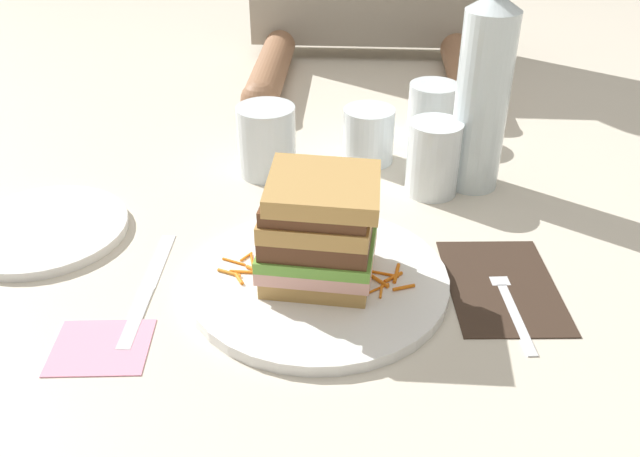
% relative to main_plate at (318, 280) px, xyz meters
% --- Properties ---
extents(ground_plane, '(3.00, 3.00, 0.00)m').
position_rel_main_plate_xyz_m(ground_plane, '(-0.01, 0.02, -0.01)').
color(ground_plane, beige).
extents(main_plate, '(0.28, 0.28, 0.01)m').
position_rel_main_plate_xyz_m(main_plate, '(0.00, 0.00, 0.00)').
color(main_plate, white).
rests_on(main_plate, ground_plane).
extents(sandwich, '(0.12, 0.11, 0.12)m').
position_rel_main_plate_xyz_m(sandwich, '(0.00, -0.00, 0.06)').
color(sandwich, tan).
rests_on(sandwich, main_plate).
extents(carrot_shred_0, '(0.03, 0.01, 0.00)m').
position_rel_main_plate_xyz_m(carrot_shred_0, '(-0.09, -0.00, 0.01)').
color(carrot_shred_0, orange).
rests_on(carrot_shred_0, main_plate).
extents(carrot_shred_1, '(0.02, 0.01, 0.00)m').
position_rel_main_plate_xyz_m(carrot_shred_1, '(-0.07, 0.00, 0.01)').
color(carrot_shred_1, orange).
rests_on(carrot_shred_1, main_plate).
extents(carrot_shred_2, '(0.00, 0.02, 0.00)m').
position_rel_main_plate_xyz_m(carrot_shred_2, '(-0.07, 0.01, 0.01)').
color(carrot_shred_2, orange).
rests_on(carrot_shred_2, main_plate).
extents(carrot_shred_3, '(0.03, 0.00, 0.00)m').
position_rel_main_plate_xyz_m(carrot_shred_3, '(-0.08, -0.00, 0.01)').
color(carrot_shred_3, orange).
rests_on(carrot_shred_3, main_plate).
extents(carrot_shred_4, '(0.01, 0.02, 0.00)m').
position_rel_main_plate_xyz_m(carrot_shred_4, '(-0.06, 0.01, 0.01)').
color(carrot_shred_4, orange).
rests_on(carrot_shred_4, main_plate).
extents(carrot_shred_5, '(0.03, 0.01, 0.00)m').
position_rel_main_plate_xyz_m(carrot_shred_5, '(-0.09, 0.02, 0.01)').
color(carrot_shred_5, orange).
rests_on(carrot_shred_5, main_plate).
extents(carrot_shred_6, '(0.01, 0.02, 0.00)m').
position_rel_main_plate_xyz_m(carrot_shred_6, '(-0.08, -0.01, 0.01)').
color(carrot_shred_6, orange).
rests_on(carrot_shred_6, main_plate).
extents(carrot_shred_7, '(0.03, 0.00, 0.00)m').
position_rel_main_plate_xyz_m(carrot_shred_7, '(-0.07, -0.00, 0.01)').
color(carrot_shred_7, orange).
rests_on(carrot_shred_7, main_plate).
extents(carrot_shred_8, '(0.01, 0.03, 0.00)m').
position_rel_main_plate_xyz_m(carrot_shred_8, '(-0.07, 0.02, 0.01)').
color(carrot_shred_8, orange).
rests_on(carrot_shred_8, main_plate).
extents(carrot_shred_9, '(0.01, 0.02, 0.00)m').
position_rel_main_plate_xyz_m(carrot_shred_9, '(-0.08, 0.03, 0.01)').
color(carrot_shred_9, orange).
rests_on(carrot_shred_9, main_plate).
extents(carrot_shred_10, '(0.02, 0.01, 0.00)m').
position_rel_main_plate_xyz_m(carrot_shred_10, '(0.09, -0.02, 0.01)').
color(carrot_shred_10, orange).
rests_on(carrot_shred_10, main_plate).
extents(carrot_shred_11, '(0.00, 0.02, 0.00)m').
position_rel_main_plate_xyz_m(carrot_shred_11, '(0.07, -0.03, 0.01)').
color(carrot_shred_11, orange).
rests_on(carrot_shred_11, main_plate).
extents(carrot_shred_12, '(0.03, 0.01, 0.00)m').
position_rel_main_plate_xyz_m(carrot_shred_12, '(0.07, 0.01, 0.01)').
color(carrot_shred_12, orange).
rests_on(carrot_shred_12, main_plate).
extents(carrot_shred_13, '(0.01, 0.03, 0.00)m').
position_rel_main_plate_xyz_m(carrot_shred_13, '(0.08, 0.01, 0.01)').
color(carrot_shred_13, orange).
rests_on(carrot_shred_13, main_plate).
extents(carrot_shred_14, '(0.02, 0.02, 0.00)m').
position_rel_main_plate_xyz_m(carrot_shred_14, '(0.08, -0.00, 0.01)').
color(carrot_shred_14, orange).
rests_on(carrot_shred_14, main_plate).
extents(carrot_shred_15, '(0.02, 0.03, 0.00)m').
position_rel_main_plate_xyz_m(carrot_shred_15, '(0.06, -0.01, 0.01)').
color(carrot_shred_15, orange).
rests_on(carrot_shred_15, main_plate).
extents(carrot_shred_16, '(0.03, 0.02, 0.00)m').
position_rel_main_plate_xyz_m(carrot_shred_16, '(0.06, -0.02, 0.01)').
color(carrot_shred_16, orange).
rests_on(carrot_shred_16, main_plate).
extents(napkin_dark, '(0.13, 0.18, 0.00)m').
position_rel_main_plate_xyz_m(napkin_dark, '(0.20, 0.01, -0.00)').
color(napkin_dark, '#38281E').
rests_on(napkin_dark, ground_plane).
extents(fork, '(0.03, 0.17, 0.00)m').
position_rel_main_plate_xyz_m(fork, '(0.20, -0.01, -0.00)').
color(fork, silver).
rests_on(fork, napkin_dark).
extents(knife, '(0.02, 0.20, 0.00)m').
position_rel_main_plate_xyz_m(knife, '(-0.18, -0.02, -0.00)').
color(knife, silver).
rests_on(knife, ground_plane).
extents(juice_glass, '(0.07, 0.07, 0.10)m').
position_rel_main_plate_xyz_m(juice_glass, '(0.14, 0.22, 0.04)').
color(juice_glass, white).
rests_on(juice_glass, ground_plane).
extents(water_bottle, '(0.07, 0.07, 0.29)m').
position_rel_main_plate_xyz_m(water_bottle, '(0.19, 0.24, 0.12)').
color(water_bottle, silver).
rests_on(water_bottle, ground_plane).
extents(empty_tumbler_0, '(0.07, 0.07, 0.08)m').
position_rel_main_plate_xyz_m(empty_tumbler_0, '(0.05, 0.31, 0.03)').
color(empty_tumbler_0, silver).
rests_on(empty_tumbler_0, ground_plane).
extents(empty_tumbler_1, '(0.07, 0.07, 0.08)m').
position_rel_main_plate_xyz_m(empty_tumbler_1, '(0.15, 0.39, 0.04)').
color(empty_tumbler_1, silver).
rests_on(empty_tumbler_1, ground_plane).
extents(empty_tumbler_2, '(0.08, 0.08, 0.10)m').
position_rel_main_plate_xyz_m(empty_tumbler_2, '(-0.09, 0.26, 0.04)').
color(empty_tumbler_2, silver).
rests_on(empty_tumbler_2, ground_plane).
extents(side_plate, '(0.20, 0.20, 0.01)m').
position_rel_main_plate_xyz_m(side_plate, '(-0.34, 0.08, -0.00)').
color(side_plate, white).
rests_on(side_plate, ground_plane).
extents(napkin_pink, '(0.10, 0.09, 0.00)m').
position_rel_main_plate_xyz_m(napkin_pink, '(-0.20, -0.11, -0.01)').
color(napkin_pink, pink).
rests_on(napkin_pink, ground_plane).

